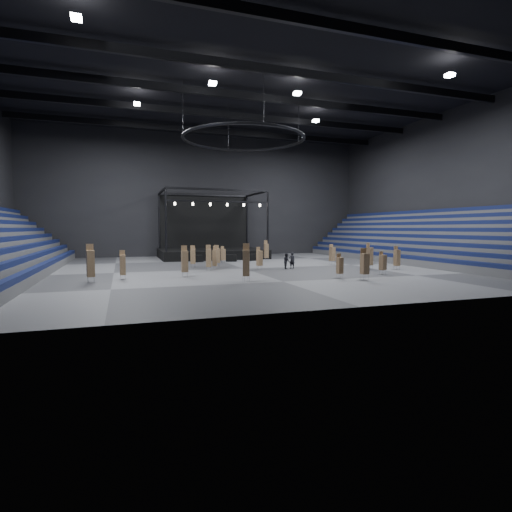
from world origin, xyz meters
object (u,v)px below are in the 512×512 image
object	(u,v)px
crew_member	(287,261)
flight_case_mid	(231,258)
flight_case_right	(251,257)
chair_stack_16	(223,254)
chair_stack_2	(332,254)
chair_stack_14	(209,258)
stage	(210,247)
chair_stack_4	(383,262)
chair_stack_8	(365,263)
chair_stack_10	(215,257)
chair_stack_1	(369,256)
chair_stack_15	(397,257)
chair_stack_7	(185,261)
man_center	(292,260)
chair_stack_0	(266,250)
chair_stack_9	(246,262)
chair_stack_11	(91,263)
chair_stack_5	(123,265)
chair_stack_12	(217,255)
chair_stack_13	(259,258)
chair_stack_3	(193,256)
flight_case_left	(198,259)

from	to	relation	value
crew_member	flight_case_mid	bearing A→B (deg)	26.39
flight_case_right	chair_stack_16	world-z (taller)	chair_stack_16
chair_stack_2	chair_stack_14	world-z (taller)	chair_stack_14
stage	chair_stack_14	size ratio (longest dim) A/B	5.57
chair_stack_4	chair_stack_8	distance (m)	4.41
chair_stack_10	chair_stack_16	size ratio (longest dim) A/B	1.17
chair_stack_1	chair_stack_15	world-z (taller)	chair_stack_1
chair_stack_7	chair_stack_8	size ratio (longest dim) A/B	1.05
chair_stack_1	man_center	distance (m)	7.70
chair_stack_0	chair_stack_9	bearing A→B (deg)	-117.14
chair_stack_4	chair_stack_11	size ratio (longest dim) A/B	0.70
chair_stack_0	chair_stack_5	xyz separation A→B (m)	(-17.06, -13.26, -0.12)
crew_member	chair_stack_12	bearing A→B (deg)	66.41
chair_stack_10	man_center	size ratio (longest dim) A/B	1.42
chair_stack_10	chair_stack_11	bearing A→B (deg)	-124.59
chair_stack_2	flight_case_right	bearing A→B (deg)	120.87
chair_stack_1	chair_stack_9	xyz separation A→B (m)	(-14.27, -4.66, 0.13)
flight_case_mid	chair_stack_12	bearing A→B (deg)	-117.46
chair_stack_9	chair_stack_12	xyz separation A→B (m)	(0.46, 11.97, -0.25)
chair_stack_9	chair_stack_12	world-z (taller)	chair_stack_9
stage	chair_stack_4	size ratio (longest dim) A/B	6.78
chair_stack_11	man_center	bearing A→B (deg)	3.99
stage	chair_stack_8	distance (m)	28.51
chair_stack_14	crew_member	distance (m)	7.90
chair_stack_14	crew_member	size ratio (longest dim) A/B	1.59
chair_stack_13	man_center	bearing A→B (deg)	-20.05
chair_stack_4	chair_stack_9	xyz separation A→B (m)	(-12.86, -0.60, 0.38)
chair_stack_3	chair_stack_9	bearing A→B (deg)	-72.32
flight_case_mid	chair_stack_11	size ratio (longest dim) A/B	0.44
chair_stack_0	chair_stack_10	xyz separation A→B (m)	(-8.35, -7.98, -0.12)
chair_stack_8	chair_stack_9	size ratio (longest dim) A/B	0.86
flight_case_right	chair_stack_7	bearing A→B (deg)	-126.21
chair_stack_14	chair_stack_12	bearing A→B (deg)	70.71
chair_stack_3	chair_stack_11	bearing A→B (deg)	-128.33
stage	chair_stack_9	size ratio (longest dim) A/B	4.76
chair_stack_15	chair_stack_9	bearing A→B (deg)	-169.25
chair_stack_3	chair_stack_13	distance (m)	7.11
chair_stack_2	chair_stack_11	world-z (taller)	chair_stack_11
flight_case_mid	chair_stack_10	distance (m)	9.54
flight_case_left	chair_stack_1	world-z (taller)	chair_stack_1
chair_stack_10	chair_stack_15	size ratio (longest dim) A/B	0.99
chair_stack_11	chair_stack_7	bearing A→B (deg)	-0.81
chair_stack_16	man_center	distance (m)	9.54
chair_stack_11	chair_stack_16	size ratio (longest dim) A/B	1.46
chair_stack_5	chair_stack_12	xyz separation A→B (m)	(9.48, 7.69, 0.03)
chair_stack_8	chair_stack_11	distance (m)	21.19
chair_stack_12	flight_case_mid	bearing A→B (deg)	59.41
flight_case_right	man_center	bearing A→B (deg)	-84.34
chair_stack_4	chair_stack_13	bearing A→B (deg)	125.24
chair_stack_0	chair_stack_11	xyz separation A→B (m)	(-19.35, -14.51, 0.17)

